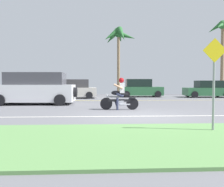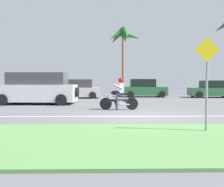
{
  "view_description": "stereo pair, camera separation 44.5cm",
  "coord_description": "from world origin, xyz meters",
  "px_view_note": "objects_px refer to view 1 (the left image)",
  "views": [
    {
      "loc": [
        -1.58,
        -9.46,
        1.29
      ],
      "look_at": [
        -0.93,
        2.85,
        0.74
      ],
      "focal_mm": 39.68,
      "sensor_mm": 36.0,
      "label": 1
    },
    {
      "loc": [
        -1.14,
        -9.47,
        1.29
      ],
      "look_at": [
        -0.93,
        2.85,
        0.74
      ],
      "focal_mm": 39.68,
      "sensor_mm": 36.0,
      "label": 2
    }
  ],
  "objects_px": {
    "parked_car_0": "(19,90)",
    "palm_tree_1": "(118,39)",
    "street_sign": "(214,75)",
    "motorcyclist": "(120,96)",
    "parked_car_3": "(207,89)",
    "palm_tree_0": "(223,33)",
    "parked_car_1": "(71,89)",
    "suv_nearby": "(35,89)",
    "parked_car_2": "(140,89)"
  },
  "relations": [
    {
      "from": "parked_car_0",
      "to": "parked_car_1",
      "type": "xyz_separation_m",
      "value": [
        4.75,
        -1.53,
        0.05
      ]
    },
    {
      "from": "suv_nearby",
      "to": "street_sign",
      "type": "height_order",
      "value": "street_sign"
    },
    {
      "from": "motorcyclist",
      "to": "palm_tree_0",
      "type": "relative_size",
      "value": 0.23
    },
    {
      "from": "motorcyclist",
      "to": "parked_car_3",
      "type": "bearing_deg",
      "value": 48.26
    },
    {
      "from": "palm_tree_0",
      "to": "parked_car_0",
      "type": "bearing_deg",
      "value": -170.81
    },
    {
      "from": "motorcyclist",
      "to": "parked_car_1",
      "type": "relative_size",
      "value": 0.42
    },
    {
      "from": "suv_nearby",
      "to": "palm_tree_0",
      "type": "relative_size",
      "value": 0.62
    },
    {
      "from": "palm_tree_0",
      "to": "motorcyclist",
      "type": "bearing_deg",
      "value": -131.26
    },
    {
      "from": "parked_car_0",
      "to": "palm_tree_1",
      "type": "distance_m",
      "value": 10.88
    },
    {
      "from": "parked_car_0",
      "to": "street_sign",
      "type": "height_order",
      "value": "street_sign"
    },
    {
      "from": "parked_car_2",
      "to": "parked_car_3",
      "type": "distance_m",
      "value": 5.91
    },
    {
      "from": "motorcyclist",
      "to": "palm_tree_1",
      "type": "height_order",
      "value": "palm_tree_1"
    },
    {
      "from": "palm_tree_1",
      "to": "parked_car_0",
      "type": "bearing_deg",
      "value": -159.8
    },
    {
      "from": "motorcyclist",
      "to": "parked_car_0",
      "type": "xyz_separation_m",
      "value": [
        -8.0,
        10.39,
        0.03
      ]
    },
    {
      "from": "motorcyclist",
      "to": "parked_car_0",
      "type": "height_order",
      "value": "motorcyclist"
    },
    {
      "from": "motorcyclist",
      "to": "parked_car_2",
      "type": "xyz_separation_m",
      "value": [
        2.74,
        10.49,
        0.1
      ]
    },
    {
      "from": "parked_car_0",
      "to": "parked_car_3",
      "type": "height_order",
      "value": "parked_car_3"
    },
    {
      "from": "motorcyclist",
      "to": "parked_car_1",
      "type": "distance_m",
      "value": 9.44
    },
    {
      "from": "palm_tree_1",
      "to": "parked_car_3",
      "type": "bearing_deg",
      "value": -28.43
    },
    {
      "from": "palm_tree_0",
      "to": "palm_tree_1",
      "type": "distance_m",
      "value": 10.94
    },
    {
      "from": "suv_nearby",
      "to": "palm_tree_0",
      "type": "distance_m",
      "value": 20.44
    },
    {
      "from": "motorcyclist",
      "to": "parked_car_0",
      "type": "relative_size",
      "value": 0.45
    },
    {
      "from": "parked_car_0",
      "to": "parked_car_1",
      "type": "height_order",
      "value": "parked_car_1"
    },
    {
      "from": "parked_car_1",
      "to": "palm_tree_0",
      "type": "distance_m",
      "value": 16.91
    },
    {
      "from": "motorcyclist",
      "to": "street_sign",
      "type": "bearing_deg",
      "value": -70.0
    },
    {
      "from": "street_sign",
      "to": "parked_car_1",
      "type": "bearing_deg",
      "value": 110.09
    },
    {
      "from": "parked_car_0",
      "to": "street_sign",
      "type": "bearing_deg",
      "value": -57.76
    },
    {
      "from": "parked_car_3",
      "to": "palm_tree_0",
      "type": "xyz_separation_m",
      "value": [
        3.36,
        4.0,
        5.74
      ]
    },
    {
      "from": "parked_car_0",
      "to": "parked_car_3",
      "type": "bearing_deg",
      "value": -2.67
    },
    {
      "from": "suv_nearby",
      "to": "parked_car_0",
      "type": "xyz_separation_m",
      "value": [
        -3.25,
        7.18,
        -0.24
      ]
    },
    {
      "from": "parked_car_2",
      "to": "palm_tree_0",
      "type": "bearing_deg",
      "value": 18.74
    },
    {
      "from": "palm_tree_0",
      "to": "street_sign",
      "type": "relative_size",
      "value": 3.23
    },
    {
      "from": "parked_car_3",
      "to": "street_sign",
      "type": "xyz_separation_m",
      "value": [
        -6.6,
        -15.06,
        0.79
      ]
    },
    {
      "from": "suv_nearby",
      "to": "parked_car_1",
      "type": "distance_m",
      "value": 5.85
    },
    {
      "from": "palm_tree_1",
      "to": "street_sign",
      "type": "bearing_deg",
      "value": -87.12
    },
    {
      "from": "parked_car_3",
      "to": "suv_nearby",
      "type": "bearing_deg",
      "value": -154.33
    },
    {
      "from": "parked_car_1",
      "to": "suv_nearby",
      "type": "bearing_deg",
      "value": -104.93
    },
    {
      "from": "suv_nearby",
      "to": "palm_tree_0",
      "type": "height_order",
      "value": "palm_tree_0"
    },
    {
      "from": "parked_car_0",
      "to": "palm_tree_0",
      "type": "height_order",
      "value": "palm_tree_0"
    },
    {
      "from": "parked_car_1",
      "to": "street_sign",
      "type": "distance_m",
      "value": 15.25
    },
    {
      "from": "motorcyclist",
      "to": "palm_tree_1",
      "type": "relative_size",
      "value": 0.26
    },
    {
      "from": "parked_car_0",
      "to": "palm_tree_1",
      "type": "relative_size",
      "value": 0.59
    },
    {
      "from": "suv_nearby",
      "to": "parked_car_3",
      "type": "xyz_separation_m",
      "value": [
        13.34,
        6.41,
        -0.23
      ]
    },
    {
      "from": "suv_nearby",
      "to": "parked_car_1",
      "type": "bearing_deg",
      "value": 75.07
    },
    {
      "from": "parked_car_1",
      "to": "parked_car_2",
      "type": "relative_size",
      "value": 1.13
    },
    {
      "from": "motorcyclist",
      "to": "street_sign",
      "type": "distance_m",
      "value": 5.86
    },
    {
      "from": "parked_car_1",
      "to": "palm_tree_0",
      "type": "bearing_deg",
      "value": 17.39
    },
    {
      "from": "street_sign",
      "to": "parked_car_2",
      "type": "bearing_deg",
      "value": 87.28
    },
    {
      "from": "motorcyclist",
      "to": "parked_car_3",
      "type": "relative_size",
      "value": 0.47
    },
    {
      "from": "suv_nearby",
      "to": "palm_tree_1",
      "type": "height_order",
      "value": "palm_tree_1"
    }
  ]
}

